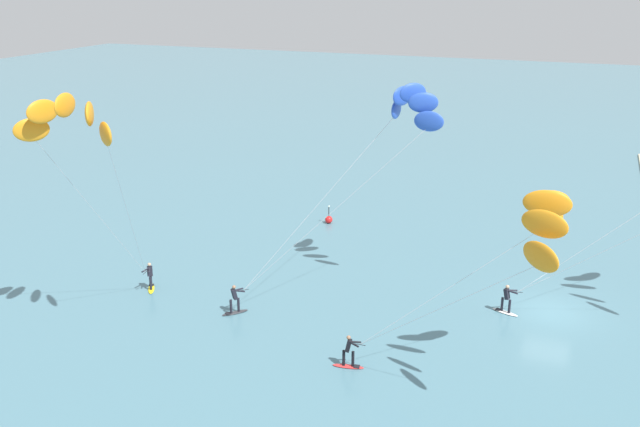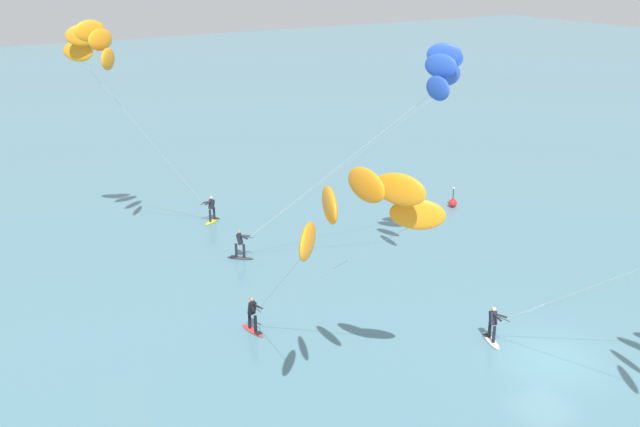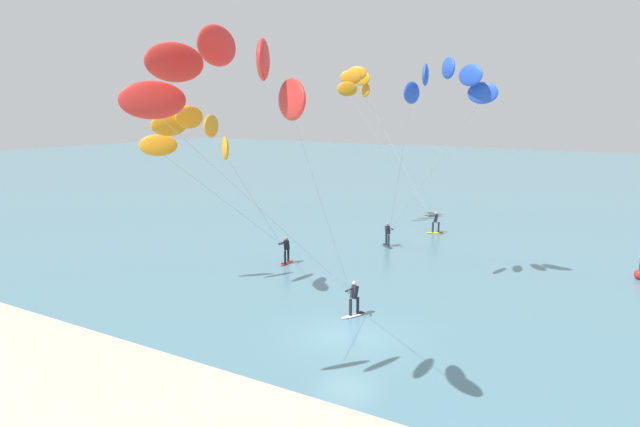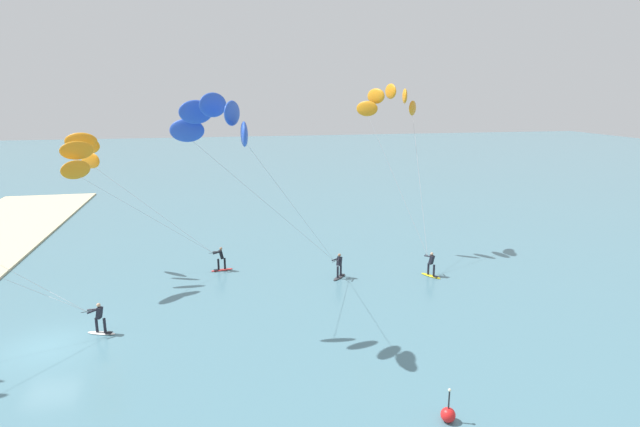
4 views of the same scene
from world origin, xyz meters
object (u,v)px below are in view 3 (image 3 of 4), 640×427
object	(u,v)px
kitesurfer_far_out	(360,88)
kitesurfer_downwind	(444,90)
kitesurfer_mid_water	(194,138)
marker_buoy	(639,274)
kitesurfer_nearshore	(226,88)

from	to	relation	value
kitesurfer_far_out	kitesurfer_downwind	world-z (taller)	kitesurfer_far_out
kitesurfer_mid_water	kitesurfer_downwind	xyz separation A→B (m)	(9.64, 8.10, 2.35)
kitesurfer_far_out	kitesurfer_mid_water	bearing A→B (deg)	-83.20
kitesurfer_downwind	kitesurfer_mid_water	bearing A→B (deg)	-139.96
kitesurfer_mid_water	kitesurfer_far_out	size ratio (longest dim) A/B	0.78
kitesurfer_mid_water	marker_buoy	size ratio (longest dim) A/B	7.18
kitesurfer_nearshore	marker_buoy	bearing A→B (deg)	71.70
marker_buoy	kitesurfer_nearshore	bearing A→B (deg)	-108.30
kitesurfer_mid_water	kitesurfer_downwind	distance (m)	12.81
kitesurfer_far_out	marker_buoy	distance (m)	23.99
kitesurfer_mid_water	kitesurfer_far_out	distance (m)	21.03
kitesurfer_nearshore	kitesurfer_far_out	bearing A→B (deg)	113.11
marker_buoy	kitesurfer_far_out	bearing A→B (deg)	166.95
kitesurfer_nearshore	kitesurfer_far_out	xyz separation A→B (m)	(-12.69, 29.73, 0.89)
kitesurfer_downwind	kitesurfer_nearshore	bearing A→B (deg)	-88.05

